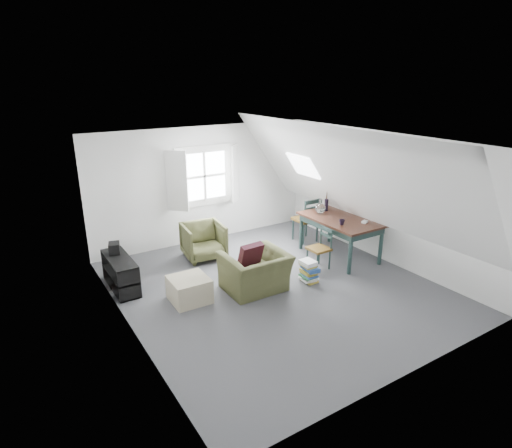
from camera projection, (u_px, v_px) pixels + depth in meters
floor at (276, 287)px, 7.42m from camera, size 5.50×5.50×0.00m
ceiling at (278, 142)px, 6.60m from camera, size 5.50×5.50×0.00m
wall_back at (204, 185)px, 9.21m from camera, size 5.00×0.00×5.00m
wall_front at (416, 284)px, 4.82m from camera, size 5.00×0.00×5.00m
wall_left at (124, 250)px, 5.75m from camera, size 0.00×5.50×5.50m
wall_right at (383, 197)px, 8.27m from camera, size 0.00×5.50×5.50m
slope_left at (188, 202)px, 6.06m from camera, size 3.19×5.50×4.48m
slope_right at (348, 177)px, 7.62m from camera, size 3.19×5.50×4.48m
dormer_window at (205, 176)px, 9.09m from camera, size 1.71×0.35×1.30m
skylight at (303, 166)px, 8.67m from camera, size 0.35×0.75×0.47m
armchair_near at (255, 290)px, 7.33m from camera, size 1.05×0.92×0.67m
armchair_far at (204, 258)px, 8.63m from camera, size 0.86×0.88×0.72m
throw_pillow at (251, 255)px, 7.26m from camera, size 0.43×0.27×0.44m
ottoman at (189, 289)px, 6.93m from camera, size 0.61×0.61×0.40m
dining_table at (340, 223)px, 8.48m from camera, size 0.97×1.62×0.81m
demijohn at (320, 208)px, 8.69m from camera, size 0.21×0.21×0.30m
vase_twigs at (326, 204)px, 8.89m from camera, size 0.08×0.09×0.61m
cup at (342, 225)px, 8.08m from camera, size 0.14×0.14×0.10m
paper_box at (365, 222)px, 8.18m from camera, size 0.14×0.12×0.04m
dining_chair_far at (307, 219)px, 9.34m from camera, size 0.47×0.47×0.99m
dining_chair_near at (320, 248)px, 8.05m from camera, size 0.37×0.37×0.79m
media_shelf at (121, 275)px, 7.30m from camera, size 0.36×1.09×0.56m
electronics_box at (114, 248)px, 7.40m from camera, size 0.24×0.29×0.20m
magazine_stack at (309, 271)px, 7.57m from camera, size 0.30×0.35×0.40m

